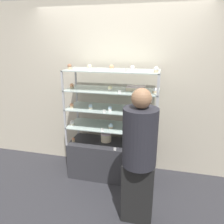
{
  "coord_description": "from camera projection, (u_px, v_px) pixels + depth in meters",
  "views": [
    {
      "loc": [
        0.71,
        -2.88,
        2.0
      ],
      "look_at": [
        0.0,
        0.0,
        1.04
      ],
      "focal_mm": 35.0,
      "sensor_mm": 36.0,
      "label": 1
    }
  ],
  "objects": [
    {
      "name": "ground_plane",
      "position": [
        112.0,
        175.0,
        3.43
      ],
      "size": [
        20.0,
        20.0,
        0.0
      ],
      "primitive_type": "plane",
      "color": "#2D2D33"
    },
    {
      "name": "back_wall",
      "position": [
        118.0,
        89.0,
        3.39
      ],
      "size": [
        8.0,
        0.05,
        2.6
      ],
      "color": "beige",
      "rests_on": "ground_plane"
    },
    {
      "name": "display_base",
      "position": [
        112.0,
        159.0,
        3.35
      ],
      "size": [
        1.28,
        0.48,
        0.56
      ],
      "color": "#333338",
      "rests_on": "ground_plane"
    },
    {
      "name": "display_riser_lower",
      "position": [
        112.0,
        127.0,
        3.19
      ],
      "size": [
        1.28,
        0.48,
        0.27
      ],
      "color": "#B7B7BC",
      "rests_on": "display_base"
    },
    {
      "name": "display_riser_middle",
      "position": [
        112.0,
        109.0,
        3.1
      ],
      "size": [
        1.28,
        0.48,
        0.27
      ],
      "color": "#B7B7BC",
      "rests_on": "display_riser_lower"
    },
    {
      "name": "display_riser_upper",
      "position": [
        112.0,
        91.0,
        3.02
      ],
      "size": [
        1.28,
        0.48,
        0.27
      ],
      "color": "#B7B7BC",
      "rests_on": "display_riser_middle"
    },
    {
      "name": "display_riser_top",
      "position": [
        112.0,
        71.0,
        2.94
      ],
      "size": [
        1.28,
        0.48,
        0.27
      ],
      "color": "#B7B7BC",
      "rests_on": "display_riser_upper"
    },
    {
      "name": "layer_cake_centerpiece",
      "position": [
        106.0,
        137.0,
        3.3
      ],
      "size": [
        0.16,
        0.16,
        0.14
      ],
      "color": "beige",
      "rests_on": "display_base"
    },
    {
      "name": "sheet_cake_frosted",
      "position": [
        136.0,
        88.0,
        2.97
      ],
      "size": [
        0.25,
        0.18,
        0.06
      ],
      "color": "beige",
      "rests_on": "display_riser_upper"
    },
    {
      "name": "cupcake_0",
      "position": [
        73.0,
        140.0,
        3.3
      ],
      "size": [
        0.05,
        0.05,
        0.07
      ],
      "color": "#CCB28C",
      "rests_on": "display_base"
    },
    {
      "name": "cupcake_1",
      "position": [
        124.0,
        146.0,
        3.09
      ],
      "size": [
        0.05,
        0.05,
        0.07
      ],
      "color": "white",
      "rests_on": "display_base"
    },
    {
      "name": "cupcake_2",
      "position": [
        152.0,
        149.0,
        3.01
      ],
      "size": [
        0.05,
        0.05,
        0.07
      ],
      "color": "white",
      "rests_on": "display_base"
    },
    {
      "name": "price_tag_0",
      "position": [
        115.0,
        149.0,
        3.03
      ],
      "size": [
        0.04,
        0.0,
        0.04
      ],
      "color": "white",
      "rests_on": "display_base"
    },
    {
      "name": "cupcake_3",
      "position": [
        72.0,
        123.0,
        3.22
      ],
      "size": [
        0.06,
        0.06,
        0.07
      ],
      "color": "beige",
      "rests_on": "display_riser_lower"
    },
    {
      "name": "cupcake_4",
      "position": [
        111.0,
        126.0,
        3.1
      ],
      "size": [
        0.06,
        0.06,
        0.07
      ],
      "color": "#CCB28C",
      "rests_on": "display_riser_lower"
    },
    {
      "name": "cupcake_5",
      "position": [
        152.0,
        131.0,
        2.93
      ],
      "size": [
        0.06,
        0.06,
        0.07
      ],
      "color": "beige",
      "rests_on": "display_riser_lower"
    },
    {
      "name": "price_tag_1",
      "position": [
        102.0,
        130.0,
        2.99
      ],
      "size": [
        0.04,
        0.0,
        0.04
      ],
      "color": "white",
      "rests_on": "display_riser_lower"
    },
    {
      "name": "cupcake_6",
      "position": [
        72.0,
        105.0,
        3.12
      ],
      "size": [
        0.06,
        0.06,
        0.07
      ],
      "color": "#CCB28C",
      "rests_on": "display_riser_middle"
    },
    {
      "name": "cupcake_7",
      "position": [
        91.0,
        107.0,
        3.06
      ],
      "size": [
        0.06,
        0.06,
        0.07
      ],
      "color": "beige",
      "rests_on": "display_riser_middle"
    },
    {
      "name": "cupcake_8",
      "position": [
        110.0,
        108.0,
        2.97
      ],
      "size": [
        0.06,
        0.06,
        0.07
      ],
      "color": "white",
      "rests_on": "display_riser_middle"
    },
    {
      "name": "cupcake_9",
      "position": [
        133.0,
        109.0,
        2.97
      ],
      "size": [
        0.06,
        0.06,
        0.07
      ],
      "color": "#CCB28C",
      "rests_on": "display_riser_middle"
    },
    {
      "name": "cupcake_10",
      "position": [
        152.0,
        111.0,
        2.86
      ],
      "size": [
        0.06,
        0.06,
        0.07
      ],
      "color": "beige",
      "rests_on": "display_riser_middle"
    },
    {
      "name": "price_tag_2",
      "position": [
        104.0,
        111.0,
        2.9
      ],
      "size": [
        0.04,
        0.0,
        0.04
      ],
      "color": "white",
      "rests_on": "display_riser_middle"
    },
    {
      "name": "cupcake_11",
      "position": [
        72.0,
        86.0,
        3.09
      ],
      "size": [
        0.06,
        0.06,
        0.07
      ],
      "color": "#CCB28C",
      "rests_on": "display_riser_upper"
    },
    {
      "name": "cupcake_12",
      "position": [
        110.0,
        88.0,
        2.94
      ],
      "size": [
        0.06,
        0.06,
        0.07
      ],
      "color": "white",
      "rests_on": "display_riser_upper"
    },
    {
      "name": "cupcake_13",
      "position": [
        155.0,
        90.0,
        2.81
      ],
      "size": [
        0.06,
        0.06,
        0.07
      ],
      "color": "#CCB28C",
      "rests_on": "display_riser_upper"
    },
    {
      "name": "price_tag_3",
      "position": [
        120.0,
        92.0,
        2.77
      ],
      "size": [
        0.04,
        0.0,
        0.04
      ],
      "color": "white",
      "rests_on": "display_riser_upper"
    },
    {
      "name": "cupcake_14",
      "position": [
        70.0,
        67.0,
        2.98
      ],
      "size": [
        0.06,
        0.06,
        0.07
      ],
      "color": "#CCB28C",
      "rests_on": "display_riser_top"
    },
    {
      "name": "cupcake_15",
      "position": [
        90.0,
        67.0,
        2.92
      ],
      "size": [
        0.06,
        0.06,
        0.07
      ],
      "color": "white",
      "rests_on": "display_riser_top"
    },
    {
      "name": "cupcake_16",
      "position": [
        112.0,
        68.0,
        2.87
      ],
      "size": [
        0.06,
        0.06,
        0.07
      ],
      "color": "beige",
      "rests_on": "display_riser_top"
    },
    {
      "name": "cupcake_17",
      "position": [
        132.0,
        68.0,
        2.81
      ],
      "size": [
        0.06,
        0.06,
        0.07
      ],
      "color": "white",
      "rests_on": "display_riser_top"
    },
    {
      "name": "cupcake_18",
      "position": [
        156.0,
        70.0,
        2.67
      ],
      "size": [
        0.06,
        0.06,
        0.07
      ],
      "color": "#CCB28C",
      "rests_on": "display_riser_top"
    },
    {
      "name": "price_tag_4",
      "position": [
        127.0,
        71.0,
        2.67
      ],
      "size": [
        0.04,
        0.0,
        0.04
      ],
      "color": "white",
      "rests_on": "display_riser_top"
    },
    {
      "name": "customer_figure",
      "position": [
        139.0,
        155.0,
        2.34
      ],
      "size": [
        0.37,
        0.37,
        1.57
      ],
      "color": "black",
      "rests_on": "ground_plane"
    }
  ]
}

